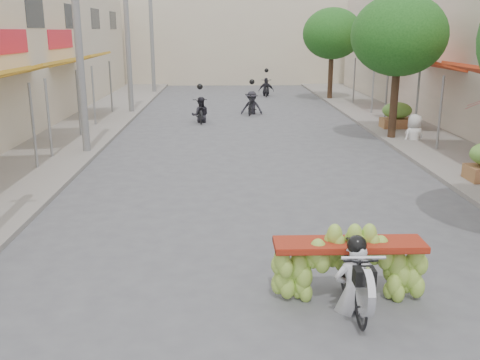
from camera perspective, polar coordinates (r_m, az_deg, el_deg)
name	(u,v)px	position (r m, az deg, el deg)	size (l,w,h in m)	color
sidewalk_left	(64,136)	(21.71, -18.23, 4.53)	(4.00, 60.00, 0.12)	gray
sidewalk_right	(424,133)	(22.26, 19.00, 4.72)	(4.00, 60.00, 0.12)	gray
far_building	(234,37)	(43.47, -0.67, 15.03)	(20.00, 6.00, 7.00)	beige
utility_pole_mid	(77,28)	(18.04, -16.96, 15.23)	(0.60, 0.24, 8.00)	slate
utility_pole_far	(127,29)	(26.85, -11.95, 15.47)	(0.60, 0.24, 8.00)	slate
utility_pole_back	(152,30)	(35.75, -9.42, 15.55)	(0.60, 0.24, 8.00)	slate
street_tree_mid	(399,36)	(20.44, 16.61, 14.55)	(3.40, 3.40, 5.25)	#3A2719
street_tree_far	(332,34)	(32.08, 9.82, 15.11)	(3.40, 3.40, 5.25)	#3A2719
produce_crate_far	(397,113)	(22.82, 16.39, 6.85)	(1.20, 0.88, 1.16)	brown
banana_motorbike	(352,263)	(8.05, 11.84, -8.71)	(2.24, 1.84, 1.98)	black
pedestrian	(416,114)	(20.47, 18.23, 6.68)	(1.04, 0.83, 1.84)	silver
bg_motorbike_a	(200,106)	(24.01, -4.26, 7.88)	(0.82, 1.77, 1.95)	black
bg_motorbike_b	(252,98)	(26.24, 1.27, 8.79)	(1.15, 1.95, 1.95)	black
bg_motorbike_c	(266,83)	(33.96, 2.83, 10.25)	(1.01, 1.77, 1.95)	black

